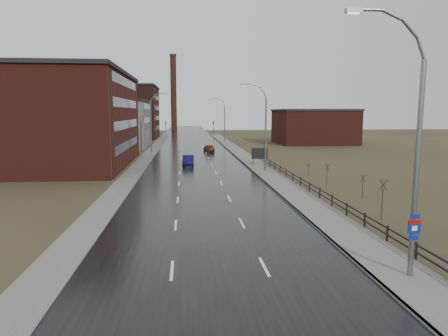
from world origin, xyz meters
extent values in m
plane|color=#2D2819|center=(0.00, 0.00, 0.00)|extent=(320.00, 320.00, 0.00)
cube|color=black|center=(0.00, 60.00, 0.03)|extent=(14.00, 300.00, 0.06)
cube|color=#595651|center=(8.60, 35.00, 0.09)|extent=(3.20, 180.00, 0.18)
cube|color=slate|center=(7.08, 35.00, 0.09)|extent=(0.16, 180.00, 0.18)
cube|color=#595651|center=(-8.20, 60.00, 0.06)|extent=(2.40, 260.00, 0.12)
cube|color=#471914|center=(-21.00, 45.00, 6.50)|extent=(22.00, 28.00, 13.00)
cube|color=black|center=(-21.00, 45.00, 13.25)|extent=(22.44, 28.56, 0.50)
cube|color=black|center=(-10.02, 45.00, 3.00)|extent=(0.06, 22.40, 1.20)
cube|color=black|center=(-10.02, 45.00, 6.00)|extent=(0.06, 22.40, 1.20)
cube|color=black|center=(-10.02, 45.00, 9.00)|extent=(0.06, 22.40, 1.20)
cube|color=black|center=(-10.02, 45.00, 12.00)|extent=(0.06, 22.40, 1.20)
cube|color=slate|center=(-18.00, 78.00, 5.00)|extent=(16.00, 20.00, 10.00)
cube|color=black|center=(-18.00, 78.00, 10.25)|extent=(16.32, 20.40, 0.50)
cube|color=black|center=(-10.02, 78.00, 3.00)|extent=(0.06, 16.00, 1.20)
cube|color=black|center=(-10.02, 78.00, 6.00)|extent=(0.06, 16.00, 1.20)
cube|color=black|center=(-10.02, 78.00, 9.00)|extent=(0.06, 16.00, 1.20)
cube|color=#331611|center=(-23.00, 108.00, 7.50)|extent=(26.00, 24.00, 15.00)
cube|color=black|center=(-23.00, 108.00, 15.25)|extent=(26.52, 24.48, 0.50)
cube|color=black|center=(-10.02, 108.00, 3.00)|extent=(0.06, 19.20, 1.20)
cube|color=black|center=(-10.02, 108.00, 6.00)|extent=(0.06, 19.20, 1.20)
cube|color=black|center=(-10.02, 108.00, 9.00)|extent=(0.06, 19.20, 1.20)
cube|color=black|center=(-10.02, 108.00, 12.00)|extent=(0.06, 19.20, 1.20)
cube|color=#471914|center=(30.30, 82.00, 4.00)|extent=(18.00, 16.00, 8.00)
cube|color=black|center=(30.30, 82.00, 8.25)|extent=(18.36, 16.32, 0.50)
cylinder|color=#331611|center=(-6.00, 150.00, 15.00)|extent=(2.40, 2.40, 30.00)
cylinder|color=black|center=(-6.00, 150.00, 30.30)|extent=(2.70, 2.70, 0.80)
cylinder|color=slate|center=(8.80, 2.00, 5.00)|extent=(0.24, 0.24, 10.00)
cylinder|color=slate|center=(8.61, 2.00, 10.46)|extent=(0.57, 0.14, 1.12)
cylinder|color=slate|center=(8.06, 2.00, 11.28)|extent=(0.91, 0.14, 0.91)
cylinder|color=slate|center=(7.25, 2.00, 11.82)|extent=(1.12, 0.14, 0.57)
cylinder|color=slate|center=(6.29, 2.00, 12.01)|extent=(1.15, 0.14, 0.14)
cube|color=slate|center=(5.54, 2.00, 11.96)|extent=(0.70, 0.28, 0.18)
cube|color=silver|center=(5.54, 2.00, 11.86)|extent=(0.50, 0.20, 0.04)
cube|color=navy|center=(8.80, 1.88, 3.05)|extent=(0.45, 0.04, 0.22)
cube|color=navy|center=(8.80, 1.88, 2.55)|extent=(0.60, 0.04, 0.65)
cube|color=maroon|center=(8.80, 1.87, 2.78)|extent=(0.60, 0.04, 0.20)
cube|color=navy|center=(8.80, 1.88, 2.05)|extent=(0.45, 0.04, 0.22)
cube|color=silver|center=(8.80, 1.86, 2.50)|extent=(0.26, 0.02, 0.22)
cylinder|color=slate|center=(8.80, 36.00, 4.75)|extent=(0.24, 0.24, 9.50)
cylinder|color=slate|center=(8.63, 36.00, 9.90)|extent=(0.51, 0.14, 0.98)
cylinder|color=slate|center=(8.16, 36.00, 10.62)|extent=(0.81, 0.14, 0.81)
cylinder|color=slate|center=(7.44, 36.00, 11.09)|extent=(0.98, 0.14, 0.51)
cylinder|color=slate|center=(6.60, 36.00, 11.26)|extent=(1.01, 0.14, 0.14)
cube|color=slate|center=(5.91, 36.00, 11.21)|extent=(0.70, 0.28, 0.18)
cube|color=silver|center=(5.91, 36.00, 11.11)|extent=(0.50, 0.20, 0.04)
cylinder|color=slate|center=(-8.00, 62.00, 4.75)|extent=(0.24, 0.24, 9.50)
cylinder|color=slate|center=(-7.83, 62.00, 9.90)|extent=(0.51, 0.14, 0.98)
cylinder|color=slate|center=(-7.36, 62.00, 10.62)|extent=(0.81, 0.14, 0.81)
cylinder|color=slate|center=(-6.64, 62.00, 11.09)|extent=(0.98, 0.14, 0.51)
cylinder|color=slate|center=(-5.80, 62.00, 11.26)|extent=(1.01, 0.14, 0.14)
cube|color=slate|center=(-5.11, 62.00, 11.21)|extent=(0.70, 0.28, 0.18)
cube|color=silver|center=(-5.11, 62.00, 11.11)|extent=(0.50, 0.20, 0.04)
cylinder|color=slate|center=(8.80, 90.00, 4.75)|extent=(0.24, 0.24, 9.50)
cylinder|color=slate|center=(8.63, 90.00, 9.90)|extent=(0.51, 0.14, 0.98)
cylinder|color=slate|center=(8.16, 90.00, 10.62)|extent=(0.81, 0.14, 0.81)
cylinder|color=slate|center=(7.44, 90.00, 11.09)|extent=(0.98, 0.14, 0.51)
cylinder|color=slate|center=(6.60, 90.00, 11.26)|extent=(1.01, 0.14, 0.14)
cube|color=slate|center=(5.91, 90.00, 11.21)|extent=(0.70, 0.28, 0.18)
cube|color=silver|center=(5.91, 90.00, 11.11)|extent=(0.50, 0.20, 0.04)
cube|color=black|center=(10.30, 4.00, 0.55)|extent=(0.10, 0.10, 1.10)
cube|color=black|center=(10.30, 7.00, 0.55)|extent=(0.10, 0.10, 1.10)
cube|color=black|center=(10.30, 10.00, 0.55)|extent=(0.10, 0.10, 1.10)
cube|color=black|center=(10.30, 13.00, 0.55)|extent=(0.10, 0.10, 1.10)
cube|color=black|center=(10.30, 16.00, 0.55)|extent=(0.10, 0.10, 1.10)
cube|color=black|center=(10.30, 19.00, 0.55)|extent=(0.10, 0.10, 1.10)
cube|color=black|center=(10.30, 22.00, 0.55)|extent=(0.10, 0.10, 1.10)
cube|color=black|center=(10.30, 25.00, 0.55)|extent=(0.10, 0.10, 1.10)
cube|color=black|center=(10.30, 28.00, 0.55)|extent=(0.10, 0.10, 1.10)
cube|color=black|center=(10.30, 31.00, 0.55)|extent=(0.10, 0.10, 1.10)
cube|color=black|center=(10.30, 34.00, 0.55)|extent=(0.10, 0.10, 1.10)
cube|color=black|center=(10.30, 37.00, 0.55)|extent=(0.10, 0.10, 1.10)
cube|color=black|center=(10.30, 40.00, 0.55)|extent=(0.10, 0.10, 1.10)
cube|color=black|center=(10.30, 43.00, 0.55)|extent=(0.10, 0.10, 1.10)
cube|color=black|center=(10.30, 18.50, 0.95)|extent=(0.08, 53.00, 0.10)
cube|color=black|center=(10.30, 18.50, 0.55)|extent=(0.08, 53.00, 0.10)
cylinder|color=#382D23|center=(12.63, 12.25, 1.10)|extent=(0.08, 0.08, 2.21)
cylinder|color=#382D23|center=(12.68, 12.25, 2.54)|extent=(0.04, 0.74, 0.87)
cylinder|color=#382D23|center=(12.65, 12.30, 2.54)|extent=(0.70, 0.27, 0.88)
cylinder|color=#382D23|center=(12.59, 12.28, 2.54)|extent=(0.41, 0.62, 0.89)
cylinder|color=#382D23|center=(12.59, 12.22, 2.54)|extent=(0.41, 0.62, 0.89)
cylinder|color=#382D23|center=(12.65, 12.21, 2.54)|extent=(0.70, 0.27, 0.88)
cylinder|color=#382D23|center=(14.36, 19.20, 0.82)|extent=(0.08, 0.08, 1.64)
cylinder|color=#382D23|center=(14.41, 19.20, 1.89)|extent=(0.04, 0.56, 0.65)
cylinder|color=#382D23|center=(14.37, 19.25, 1.89)|extent=(0.53, 0.21, 0.66)
cylinder|color=#382D23|center=(14.31, 19.23, 1.89)|extent=(0.32, 0.47, 0.67)
cylinder|color=#382D23|center=(14.31, 19.17, 1.89)|extent=(0.32, 0.47, 0.67)
cylinder|color=#382D23|center=(14.37, 19.15, 1.89)|extent=(0.53, 0.21, 0.66)
cylinder|color=#382D23|center=(13.14, 25.07, 0.90)|extent=(0.08, 0.08, 1.80)
cylinder|color=#382D23|center=(13.19, 25.07, 2.07)|extent=(0.04, 0.61, 0.71)
cylinder|color=#382D23|center=(13.15, 25.12, 2.07)|extent=(0.58, 0.23, 0.72)
cylinder|color=#382D23|center=(13.10, 25.10, 2.07)|extent=(0.35, 0.51, 0.73)
cylinder|color=#382D23|center=(13.10, 25.04, 2.07)|extent=(0.35, 0.51, 0.73)
cylinder|color=#382D23|center=(13.15, 25.02, 2.07)|extent=(0.58, 0.23, 0.72)
cylinder|color=#382D23|center=(13.39, 32.21, 0.59)|extent=(0.08, 0.08, 1.18)
cylinder|color=#382D23|center=(13.44, 32.21, 1.36)|extent=(0.04, 0.41, 0.48)
cylinder|color=#382D23|center=(13.41, 32.26, 1.36)|extent=(0.39, 0.16, 0.48)
cylinder|color=#382D23|center=(13.35, 32.24, 1.36)|extent=(0.24, 0.35, 0.49)
cylinder|color=#382D23|center=(13.35, 32.19, 1.36)|extent=(0.24, 0.35, 0.49)
cylinder|color=#382D23|center=(13.41, 32.17, 1.36)|extent=(0.39, 0.16, 0.48)
cube|color=black|center=(8.20, 41.81, 0.90)|extent=(0.10, 0.10, 1.80)
cube|color=black|center=(10.00, 41.81, 0.90)|extent=(0.10, 0.10, 1.80)
cube|color=silver|center=(9.10, 41.76, 1.84)|extent=(2.24, 0.08, 1.47)
cube|color=black|center=(9.10, 41.71, 1.84)|extent=(2.34, 0.04, 1.57)
cylinder|color=black|center=(-8.00, 120.00, 2.60)|extent=(0.16, 0.16, 5.20)
imported|color=black|center=(-8.00, 120.00, 4.75)|extent=(0.58, 2.73, 1.10)
sphere|color=#FF190C|center=(-8.00, 119.85, 5.05)|extent=(0.18, 0.18, 0.18)
cylinder|color=black|center=(8.00, 120.00, 2.60)|extent=(0.16, 0.16, 5.20)
imported|color=black|center=(8.00, 120.00, 4.75)|extent=(0.58, 2.73, 1.10)
sphere|color=#FF190C|center=(8.00, 119.85, 5.05)|extent=(0.18, 0.18, 0.18)
imported|color=#0D0C3C|center=(-1.16, 42.90, 0.75)|extent=(1.77, 4.63, 1.51)
imported|color=#55200E|center=(3.04, 62.83, 0.74)|extent=(2.17, 4.49, 1.48)
camera|label=1|loc=(-1.56, -14.83, 7.75)|focal=32.00mm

